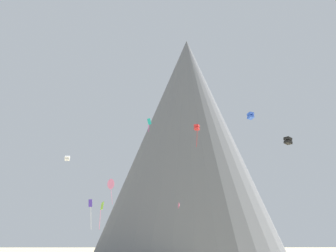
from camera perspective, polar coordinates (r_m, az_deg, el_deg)
name	(u,v)px	position (r m, az deg, el deg)	size (l,w,h in m)	color
rock_massif	(189,145)	(124.83, 2.86, -2.60)	(62.52, 62.52, 64.11)	slate
kite_blue_mid	(251,116)	(64.38, 10.92, 1.35)	(1.08, 1.11, 1.03)	blue
kite_red_high	(197,128)	(89.60, 3.84, -0.22)	(1.29, 1.30, 4.82)	red
kite_white_mid	(67,158)	(89.40, -13.26, -4.21)	(1.06, 1.14, 1.20)	white
kite_lime_low	(102,209)	(73.28, -8.81, -10.81)	(0.72, 1.26, 4.62)	#8CD133
kite_black_mid	(288,141)	(84.28, 15.67, -1.89)	(1.70, 1.68, 1.41)	black
kite_indigo_low	(91,208)	(88.07, -10.27, -10.66)	(0.81, 0.62, 5.96)	#5138B2
kite_pink_mid	(111,184)	(95.58, -7.56, -7.69)	(1.90, 1.79, 5.55)	pink
kite_rainbow_low	(179,205)	(86.87, 1.51, -10.52)	(0.62, 1.31, 1.29)	#E5668C
kite_teal_high	(149,122)	(91.93, -2.52, 0.47)	(0.96, 0.68, 2.96)	teal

